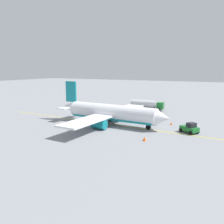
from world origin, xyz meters
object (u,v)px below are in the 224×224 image
(pushback_tug, at_px, (190,128))
(safety_cone_nose, at_px, (171,123))
(fuel_tanker, at_px, (146,105))
(airplane, at_px, (110,113))
(safety_cone_wingtip, at_px, (144,139))
(refueling_worker, at_px, (135,109))

(pushback_tug, distance_m, safety_cone_nose, 7.47)
(fuel_tanker, bearing_deg, airplane, -91.25)
(fuel_tanker, relative_size, safety_cone_wingtip, 15.37)
(safety_cone_nose, bearing_deg, fuel_tanker, 127.16)
(airplane, height_order, refueling_worker, airplane)
(refueling_worker, bearing_deg, fuel_tanker, 66.43)
(pushback_tug, bearing_deg, airplane, -176.47)
(airplane, xyz_separation_m, safety_cone_wingtip, (11.73, -8.35, -2.33))
(refueling_worker, bearing_deg, safety_cone_wingtip, -63.38)
(airplane, distance_m, safety_cone_nose, 14.46)
(safety_cone_wingtip, bearing_deg, fuel_tanker, 109.96)
(refueling_worker, height_order, safety_cone_wingtip, refueling_worker)
(pushback_tug, bearing_deg, refueling_worker, 138.85)
(safety_cone_nose, bearing_deg, pushback_tug, -46.01)
(airplane, xyz_separation_m, pushback_tug, (17.88, 1.10, -1.68))
(safety_cone_nose, bearing_deg, safety_cone_wingtip, -93.83)
(pushback_tug, bearing_deg, safety_cone_nose, 133.99)
(airplane, height_order, pushback_tug, airplane)
(fuel_tanker, distance_m, safety_cone_nose, 20.29)
(pushback_tug, bearing_deg, safety_cone_wingtip, -123.07)
(fuel_tanker, relative_size, pushback_tug, 2.75)
(safety_cone_nose, bearing_deg, airplane, -153.10)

